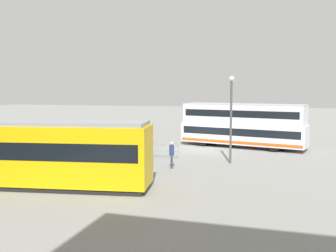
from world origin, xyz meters
The scene contains 8 objects.
ground_plane centered at (0.00, 0.00, 0.00)m, with size 160.00×160.00×0.00m, color gray.
double_decker_bus centered at (-3.27, -2.17, 2.01)m, with size 11.38×5.15×3.93m.
tram_yellow centered at (7.73, 14.88, 1.84)m, with size 15.28×4.62×3.54m.
pedestrian_near_railing centered at (2.77, 6.09, 1.02)m, with size 0.43×0.43×1.76m.
pedestrian_crossing centered at (0.55, 8.26, 1.04)m, with size 0.39×0.39×1.79m.
pedestrian_railing centered at (4.05, 4.95, 0.73)m, with size 6.23×0.39×1.08m.
info_sign centered at (8.50, 4.97, 1.64)m, with size 1.00×0.33×2.38m.
street_lamp centered at (-3.01, 5.47, 3.63)m, with size 0.36×0.36×6.13m.
Camera 1 is at (-5.71, 31.92, 5.21)m, focal length 40.18 mm.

